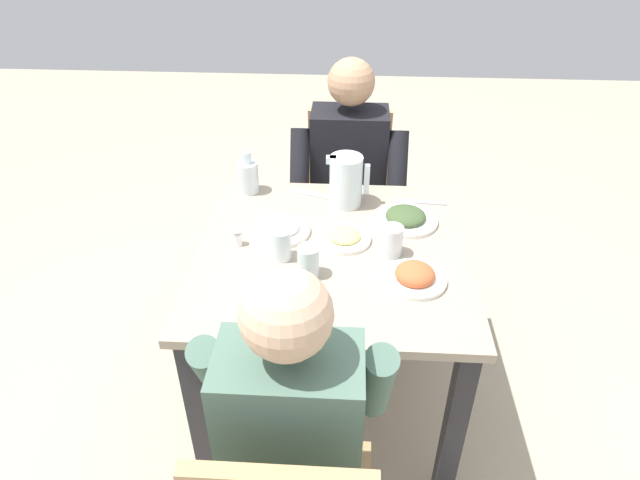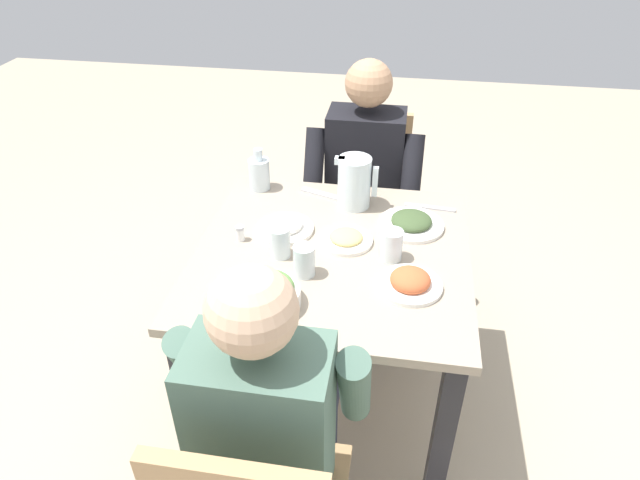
{
  "view_description": "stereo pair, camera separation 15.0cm",
  "coord_description": "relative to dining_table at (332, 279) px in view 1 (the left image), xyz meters",
  "views": [
    {
      "loc": [
        0.05,
        -1.49,
        1.79
      ],
      "look_at": [
        -0.04,
        -0.01,
        0.76
      ],
      "focal_mm": 31.36,
      "sensor_mm": 36.0,
      "label": 1
    },
    {
      "loc": [
        0.2,
        -1.48,
        1.79
      ],
      "look_at": [
        -0.04,
        -0.01,
        0.76
      ],
      "focal_mm": 31.36,
      "sensor_mm": 36.0,
      "label": 2
    }
  ],
  "objects": [
    {
      "name": "plate_yoghurt",
      "position": [
        -0.18,
        0.09,
        0.14
      ],
      "size": [
        0.2,
        0.2,
        0.05
      ],
      "color": "white",
      "rests_on": "dining_table"
    },
    {
      "name": "plate_fries",
      "position": [
        0.04,
        0.06,
        0.14
      ],
      "size": [
        0.18,
        0.18,
        0.04
      ],
      "color": "white",
      "rests_on": "dining_table"
    },
    {
      "name": "ground_plane",
      "position": [
        0.0,
        0.0,
        -0.6
      ],
      "size": [
        8.0,
        8.0,
        0.0
      ],
      "primitive_type": "plane",
      "color": "tan"
    },
    {
      "name": "plate_rice_curry",
      "position": [
        0.26,
        -0.15,
        0.14
      ],
      "size": [
        0.2,
        0.2,
        0.06
      ],
      "color": "white",
      "rests_on": "dining_table"
    },
    {
      "name": "knife_near",
      "position": [
        0.32,
        0.32,
        0.13
      ],
      "size": [
        0.19,
        0.03,
        0.01
      ],
      "primitive_type": "cube",
      "rotation": [
        0.0,
        0.0,
        -0.09
      ],
      "color": "silver",
      "rests_on": "dining_table"
    },
    {
      "name": "chair_far",
      "position": [
        0.04,
        0.8,
        -0.12
      ],
      "size": [
        0.4,
        0.4,
        0.85
      ],
      "color": "tan",
      "rests_on": "ground_plane"
    },
    {
      "name": "water_glass_near_left",
      "position": [
        -0.07,
        -0.14,
        0.17
      ],
      "size": [
        0.07,
        0.07,
        0.1
      ],
      "primitive_type": "cylinder",
      "color": "silver",
      "rests_on": "dining_table"
    },
    {
      "name": "salad_bowl",
      "position": [
        -0.15,
        -0.29,
        0.16
      ],
      "size": [
        0.19,
        0.19,
        0.09
      ],
      "color": "white",
      "rests_on": "dining_table"
    },
    {
      "name": "salt_shaker",
      "position": [
        -0.31,
        0.01,
        0.15
      ],
      "size": [
        0.03,
        0.03,
        0.05
      ],
      "color": "white",
      "rests_on": "dining_table"
    },
    {
      "name": "plate_dolmas",
      "position": [
        0.25,
        0.19,
        0.14
      ],
      "size": [
        0.23,
        0.23,
        0.05
      ],
      "color": "white",
      "rests_on": "dining_table"
    },
    {
      "name": "dining_table",
      "position": [
        0.0,
        0.0,
        0.0
      ],
      "size": [
        0.89,
        0.89,
        0.72
      ],
      "color": "gray",
      "rests_on": "ground_plane"
    },
    {
      "name": "fork_near",
      "position": [
        -0.09,
        0.36,
        0.13
      ],
      "size": [
        0.17,
        0.08,
        0.01
      ],
      "primitive_type": "cube",
      "rotation": [
        0.0,
        0.0,
        -0.33
      ],
      "color": "silver",
      "rests_on": "dining_table"
    },
    {
      "name": "water_glass_center",
      "position": [
        0.19,
        -0.01,
        0.17
      ],
      "size": [
        0.07,
        0.07,
        0.1
      ],
      "primitive_type": "cylinder",
      "color": "silver",
      "rests_on": "dining_table"
    },
    {
      "name": "oil_carafe",
      "position": [
        -0.34,
        0.37,
        0.18
      ],
      "size": [
        0.08,
        0.08,
        0.16
      ],
      "color": "silver",
      "rests_on": "dining_table"
    },
    {
      "name": "diner_near",
      "position": [
        -0.07,
        -0.6,
        0.02
      ],
      "size": [
        0.48,
        0.53,
        1.15
      ],
      "color": "#4C6B5B",
      "rests_on": "ground_plane"
    },
    {
      "name": "diner_far",
      "position": [
        0.04,
        0.6,
        0.02
      ],
      "size": [
        0.48,
        0.53,
        1.15
      ],
      "color": "black",
      "rests_on": "ground_plane"
    },
    {
      "name": "water_pitcher",
      "position": [
        0.04,
        0.3,
        0.22
      ],
      "size": [
        0.16,
        0.12,
        0.19
      ],
      "color": "silver",
      "rests_on": "dining_table"
    },
    {
      "name": "water_glass_far_right",
      "position": [
        -0.16,
        -0.05,
        0.17
      ],
      "size": [
        0.07,
        0.07,
        0.1
      ],
      "primitive_type": "cylinder",
      "color": "silver",
      "rests_on": "dining_table"
    }
  ]
}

